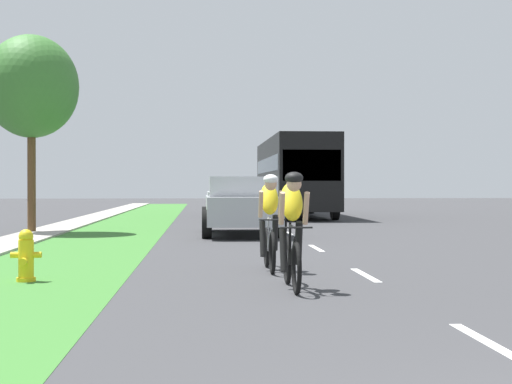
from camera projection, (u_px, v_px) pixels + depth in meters
name	position (u px, v px, depth m)	size (l,w,h in m)	color
ground_plane	(286.00, 231.00, 23.03)	(120.00, 120.00, 0.00)	#38383A
grass_verge	(117.00, 232.00, 22.67)	(2.88, 70.00, 0.01)	#38722D
sidewalk_concrete	(46.00, 232.00, 22.52)	(1.29, 70.00, 0.10)	#9E998E
lane_markings_center	(273.00, 225.00, 27.02)	(0.12, 52.71, 0.01)	white
fire_hydrant_yellow	(26.00, 256.00, 10.99)	(0.44, 0.38, 0.76)	yellow
cyclist_lead	(292.00, 229.00, 10.16)	(0.42, 1.72, 1.58)	black
cyclist_trailing	(270.00, 221.00, 12.37)	(0.42, 1.72, 1.58)	black
pickup_silver	(241.00, 206.00, 21.43)	(2.22, 5.10, 1.64)	#A5A8AD
bus_black	(294.00, 173.00, 34.65)	(2.78, 11.60, 3.48)	black
street_tree_near	(31.00, 87.00, 22.19)	(2.75, 2.75, 5.83)	brown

